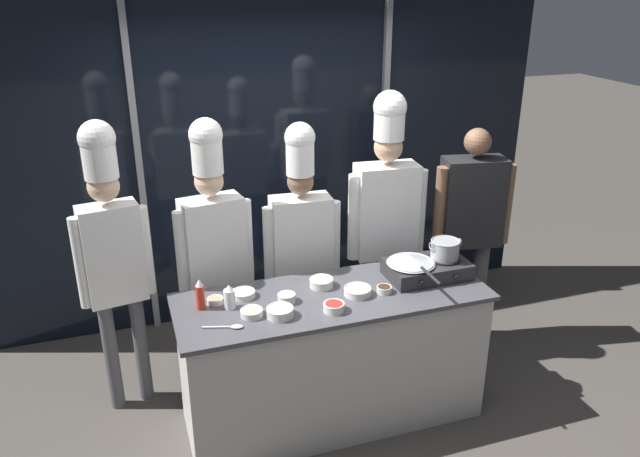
{
  "coord_description": "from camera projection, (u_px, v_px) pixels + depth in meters",
  "views": [
    {
      "loc": [
        -1.17,
        -3.22,
        2.78
      ],
      "look_at": [
        0.0,
        0.25,
        1.27
      ],
      "focal_mm": 35.0,
      "sensor_mm": 36.0,
      "label": 1
    }
  ],
  "objects": [
    {
      "name": "frying_pan",
      "position": [
        411.0,
        260.0,
        4.02
      ],
      "size": [
        0.32,
        0.55,
        0.05
      ],
      "color": "#ADAFB5",
      "rests_on": "portable_stove"
    },
    {
      "name": "ground_plane",
      "position": [
        332.0,
        414.0,
        4.23
      ],
      "size": [
        24.0,
        24.0,
        0.0
      ],
      "primitive_type": "plane",
      "color": "#47423D"
    },
    {
      "name": "serving_spoon_slotted",
      "position": [
        231.0,
        327.0,
        3.52
      ],
      "size": [
        0.23,
        0.1,
        0.02
      ],
      "color": "#B2B5BA",
      "rests_on": "demo_counter"
    },
    {
      "name": "window_wall_back",
      "position": [
        268.0,
        160.0,
        5.11
      ],
      "size": [
        4.78,
        0.09,
        2.7
      ],
      "color": "black",
      "rests_on": "ground_plane"
    },
    {
      "name": "squeeze_bottle_clear",
      "position": [
        229.0,
        297.0,
        3.7
      ],
      "size": [
        0.07,
        0.07,
        0.15
      ],
      "color": "white",
      "rests_on": "demo_counter"
    },
    {
      "name": "demo_counter",
      "position": [
        332.0,
        357.0,
        4.05
      ],
      "size": [
        1.96,
        0.7,
        0.92
      ],
      "color": "beige",
      "rests_on": "ground_plane"
    },
    {
      "name": "prep_bowl_shrimp",
      "position": [
        358.0,
        291.0,
        3.87
      ],
      "size": [
        0.17,
        0.17,
        0.05
      ],
      "color": "silver",
      "rests_on": "demo_counter"
    },
    {
      "name": "person_guest",
      "position": [
        470.0,
        217.0,
        4.73
      ],
      "size": [
        0.6,
        0.32,
        1.74
      ],
      "rotation": [
        0.0,
        0.0,
        2.96
      ],
      "color": "#4C4C51",
      "rests_on": "ground_plane"
    },
    {
      "name": "chef_line",
      "position": [
        301.0,
        236.0,
        4.33
      ],
      "size": [
        0.54,
        0.24,
        1.88
      ],
      "rotation": [
        0.0,
        0.0,
        3.09
      ],
      "color": "#2D3856",
      "rests_on": "ground_plane"
    },
    {
      "name": "prep_bowl_rice",
      "position": [
        321.0,
        282.0,
        3.97
      ],
      "size": [
        0.15,
        0.15,
        0.06
      ],
      "color": "silver",
      "rests_on": "demo_counter"
    },
    {
      "name": "prep_bowl_bell_pepper",
      "position": [
        334.0,
        307.0,
        3.68
      ],
      "size": [
        0.13,
        0.13,
        0.05
      ],
      "color": "silver",
      "rests_on": "demo_counter"
    },
    {
      "name": "prep_bowl_garlic",
      "position": [
        287.0,
        297.0,
        3.78
      ],
      "size": [
        0.11,
        0.11,
        0.05
      ],
      "color": "silver",
      "rests_on": "demo_counter"
    },
    {
      "name": "prep_bowl_ginger",
      "position": [
        252.0,
        312.0,
        3.63
      ],
      "size": [
        0.13,
        0.13,
        0.04
      ],
      "color": "silver",
      "rests_on": "demo_counter"
    },
    {
      "name": "prep_bowl_soy_glaze",
      "position": [
        384.0,
        289.0,
        3.9
      ],
      "size": [
        0.1,
        0.1,
        0.04
      ],
      "color": "silver",
      "rests_on": "demo_counter"
    },
    {
      "name": "squeeze_bottle_chili",
      "position": [
        200.0,
        295.0,
        3.68
      ],
      "size": [
        0.05,
        0.05,
        0.2
      ],
      "color": "red",
      "rests_on": "demo_counter"
    },
    {
      "name": "chef_sous",
      "position": [
        213.0,
        239.0,
        4.13
      ],
      "size": [
        0.52,
        0.27,
        1.95
      ],
      "rotation": [
        0.0,
        0.0,
        3.31
      ],
      "color": "#2D3856",
      "rests_on": "ground_plane"
    },
    {
      "name": "prep_bowl_onion",
      "position": [
        244.0,
        293.0,
        3.85
      ],
      "size": [
        0.15,
        0.15,
        0.04
      ],
      "color": "silver",
      "rests_on": "demo_counter"
    },
    {
      "name": "stock_pot",
      "position": [
        445.0,
        249.0,
        4.08
      ],
      "size": [
        0.22,
        0.19,
        0.12
      ],
      "color": "#93969B",
      "rests_on": "portable_stove"
    },
    {
      "name": "prep_bowl_bean_sprouts",
      "position": [
        280.0,
        311.0,
        3.62
      ],
      "size": [
        0.16,
        0.16,
        0.06
      ],
      "color": "silver",
      "rests_on": "demo_counter"
    },
    {
      "name": "portable_stove",
      "position": [
        427.0,
        269.0,
        4.09
      ],
      "size": [
        0.53,
        0.34,
        0.12
      ],
      "color": "#28282B",
      "rests_on": "demo_counter"
    },
    {
      "name": "chef_head",
      "position": [
        111.0,
        243.0,
        3.9
      ],
      "size": [
        0.47,
        0.25,
        1.99
      ],
      "rotation": [
        0.0,
        0.0,
        3.31
      ],
      "color": "#4C4C51",
      "rests_on": "ground_plane"
    },
    {
      "name": "prep_bowl_mushrooms",
      "position": [
        215.0,
        300.0,
        3.77
      ],
      "size": [
        0.1,
        0.1,
        0.04
      ],
      "color": "silver",
      "rests_on": "demo_counter"
    },
    {
      "name": "chef_pastry",
      "position": [
        386.0,
        209.0,
        4.47
      ],
      "size": [
        0.58,
        0.27,
        2.05
      ],
      "rotation": [
        0.0,
        0.0,
        3.06
      ],
      "color": "#4C4C51",
      "rests_on": "ground_plane"
    }
  ]
}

